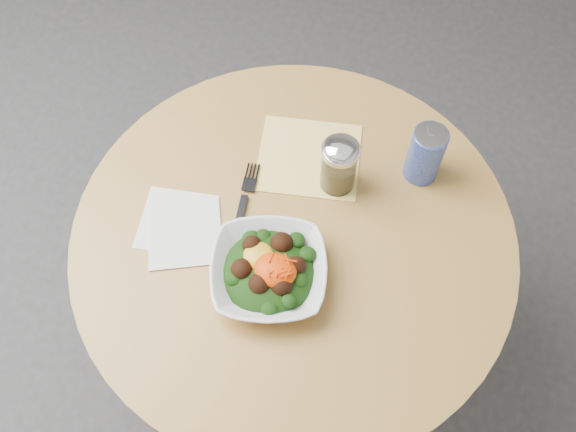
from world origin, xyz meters
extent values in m
plane|color=#302F32|center=(0.00, 0.00, 0.00)|extent=(6.00, 6.00, 0.00)
cylinder|color=black|center=(0.00, 0.00, 0.01)|extent=(0.52, 0.52, 0.03)
cylinder|color=black|center=(0.00, 0.00, 0.35)|extent=(0.10, 0.10, 0.71)
cylinder|color=#C59347|center=(0.00, 0.00, 0.73)|extent=(0.90, 0.90, 0.04)
cube|color=#EEB60C|center=(-0.03, 0.19, 0.75)|extent=(0.25, 0.24, 0.00)
cube|color=silver|center=(-0.23, -0.05, 0.75)|extent=(0.17, 0.17, 0.00)
cube|color=silver|center=(-0.21, -0.07, 0.75)|extent=(0.19, 0.19, 0.00)
imported|color=silver|center=(-0.01, -0.11, 0.78)|extent=(0.28, 0.28, 0.05)
ellipsoid|color=black|center=(-0.01, -0.11, 0.78)|extent=(0.18, 0.18, 0.06)
ellipsoid|color=gold|center=(-0.04, -0.09, 0.80)|extent=(0.06, 0.06, 0.02)
ellipsoid|color=#E23805|center=(0.00, -0.11, 0.81)|extent=(0.08, 0.07, 0.04)
cube|color=black|center=(-0.11, -0.02, 0.76)|extent=(0.04, 0.14, 0.00)
cube|color=black|center=(-0.13, 0.09, 0.76)|extent=(0.04, 0.08, 0.00)
cylinder|color=silver|center=(0.05, 0.14, 0.81)|extent=(0.07, 0.07, 0.11)
cylinder|color=olive|center=(0.05, 0.14, 0.78)|extent=(0.06, 0.06, 0.06)
cylinder|color=silver|center=(0.05, 0.14, 0.87)|extent=(0.08, 0.08, 0.01)
ellipsoid|color=silver|center=(0.05, 0.14, 0.87)|extent=(0.07, 0.07, 0.03)
cylinder|color=#0D1D98|center=(0.21, 0.23, 0.82)|extent=(0.07, 0.07, 0.13)
cylinder|color=#BABAC1|center=(0.21, 0.23, 0.88)|extent=(0.07, 0.07, 0.00)
cube|color=#BABAC1|center=(0.20, 0.23, 0.89)|extent=(0.02, 0.03, 0.00)
camera|label=1|loc=(0.18, -0.57, 1.90)|focal=40.00mm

